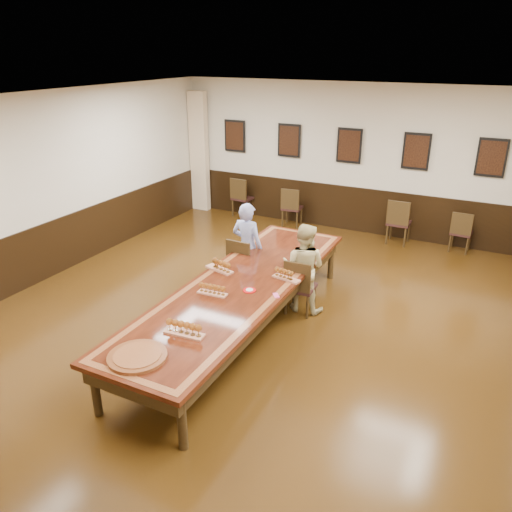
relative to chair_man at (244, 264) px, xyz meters
The scene contains 23 objects.
floor 1.43m from the chair_man, 64.50° to the right, with size 8.00×10.00×0.02m, color black.
ceiling 3.05m from the chair_man, 64.50° to the right, with size 8.00×10.00×0.02m, color white.
wall_back 4.00m from the chair_man, 81.32° to the left, with size 8.00×0.02×3.20m, color beige.
wall_left 3.81m from the chair_man, 160.51° to the right, with size 0.02×10.00×3.20m, color beige.
chair_man is the anchor object (origin of this frame).
chair_woman 1.17m from the chair_man, 14.08° to the right, with size 0.43×0.46×0.91m, color black, non-canonical shape.
spare_chair_a 4.09m from the chair_man, 118.50° to the left, with size 0.45×0.49×0.96m, color black, non-canonical shape.
spare_chair_b 3.51m from the chair_man, 99.64° to the left, with size 0.43×0.46×0.91m, color black, non-canonical shape.
spare_chair_c 3.89m from the chair_man, 61.48° to the left, with size 0.45×0.49×0.97m, color black, non-canonical shape.
spare_chair_d 4.68m from the chair_man, 48.82° to the left, with size 0.40×0.43×0.85m, color black, non-canonical shape.
person_man 0.30m from the chair_man, 87.30° to the left, with size 0.55×0.36×1.52m, color #4858B5.
person_woman 1.17m from the chair_man, ahead, with size 0.71×0.55×1.42m, color #C8B77D.
pink_phone 1.78m from the chair_man, 47.83° to the right, with size 0.07×0.14×0.01m, color #F85297.
curtain 4.90m from the chair_man, 131.33° to the left, with size 0.45×0.18×2.90m, color #D0B48F.
wainscoting 1.35m from the chair_man, 64.50° to the right, with size 8.00×10.00×1.00m.
conference_table 1.35m from the chair_man, 64.50° to the right, with size 1.40×5.00×0.76m.
posters 4.03m from the chair_man, 81.16° to the left, with size 6.14×0.04×0.74m.
flight_a 1.00m from the chair_man, 84.73° to the right, with size 0.50×0.26×0.18m.
flight_b 1.38m from the chair_man, 35.37° to the right, with size 0.44×0.20×0.16m.
flight_c 1.74m from the chair_man, 76.74° to the right, with size 0.42×0.16×0.16m.
flight_d 2.78m from the chair_man, 76.66° to the right, with size 0.50×0.19×0.18m.
red_plate_grp 1.58m from the chair_man, 59.36° to the right, with size 0.18×0.18×0.02m.
carved_platter 3.35m from the chair_man, 82.18° to the right, with size 0.75×0.75×0.05m.
Camera 1 is at (3.05, -5.56, 3.85)m, focal length 35.00 mm.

